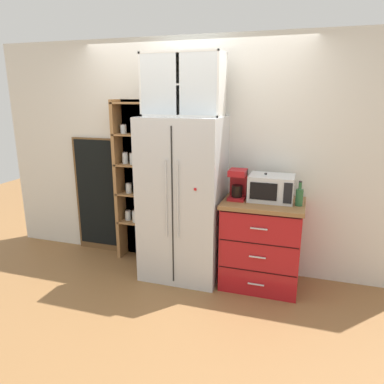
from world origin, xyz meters
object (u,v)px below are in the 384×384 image
(microwave, at_px, (271,188))
(bottle_clear, at_px, (265,188))
(mug_charcoal, at_px, (264,197))
(chalkboard_menu, at_px, (98,195))
(coffee_maker, at_px, (238,184))
(bottle_green, at_px, (299,195))
(mug_navy, at_px, (265,195))
(refrigerator, at_px, (183,199))

(microwave, xyz_separation_m, bottle_clear, (-0.06, 0.00, -0.01))
(microwave, xyz_separation_m, mug_charcoal, (-0.06, -0.03, -0.09))
(chalkboard_menu, bearing_deg, coffee_maker, -8.16)
(bottle_green, bearing_deg, bottle_clear, 163.87)
(coffee_maker, distance_m, mug_navy, 0.30)
(mug_navy, height_order, bottle_green, bottle_green)
(mug_navy, height_order, mug_charcoal, mug_navy)
(microwave, distance_m, mug_charcoal, 0.11)
(coffee_maker, bearing_deg, refrigerator, -176.41)
(mug_navy, bearing_deg, mug_charcoal, -89.93)
(mug_charcoal, relative_size, bottle_green, 0.47)
(mug_navy, relative_size, mug_charcoal, 0.95)
(refrigerator, bearing_deg, bottle_clear, 5.34)
(mug_navy, relative_size, bottle_green, 0.45)
(coffee_maker, relative_size, chalkboard_menu, 0.21)
(mug_charcoal, relative_size, chalkboard_menu, 0.08)
(microwave, relative_size, chalkboard_menu, 0.30)
(microwave, xyz_separation_m, chalkboard_menu, (-2.15, 0.22, -0.32))
(coffee_maker, relative_size, bottle_green, 1.28)
(refrigerator, relative_size, mug_charcoal, 15.22)
(refrigerator, bearing_deg, chalkboard_menu, 166.54)
(mug_charcoal, distance_m, bottle_green, 0.35)
(mug_charcoal, bearing_deg, chalkboard_menu, 173.09)
(mug_charcoal, height_order, bottle_clear, bottle_clear)
(microwave, relative_size, coffee_maker, 1.42)
(mug_charcoal, bearing_deg, coffee_maker, -178.38)
(microwave, height_order, bottle_green, microwave)
(coffee_maker, distance_m, bottle_green, 0.61)
(mug_navy, height_order, chalkboard_menu, chalkboard_menu)
(mug_navy, bearing_deg, chalkboard_menu, 174.43)
(coffee_maker, height_order, mug_charcoal, coffee_maker)
(microwave, bearing_deg, mug_charcoal, -150.42)
(microwave, relative_size, bottle_green, 1.81)
(mug_charcoal, xyz_separation_m, bottle_green, (0.34, -0.06, 0.06))
(refrigerator, xyz_separation_m, microwave, (0.91, 0.08, 0.18))
(mug_charcoal, xyz_separation_m, chalkboard_menu, (-2.09, 0.25, -0.23))
(microwave, height_order, bottle_clear, bottle_clear)
(bottle_clear, bearing_deg, mug_charcoal, -86.78)
(microwave, bearing_deg, coffee_maker, -172.78)
(mug_navy, xyz_separation_m, bottle_clear, (-0.00, -0.01, 0.07))
(mug_charcoal, distance_m, chalkboard_menu, 2.12)
(mug_charcoal, xyz_separation_m, bottle_clear, (-0.00, 0.04, 0.08))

